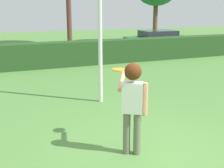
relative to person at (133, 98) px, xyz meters
The scene contains 5 objects.
ground_plane 1.18m from the person, 20.45° to the right, with size 60.00×60.00×0.00m, color #568940.
person is the anchor object (origin of this frame).
frisbee 0.83m from the person, 87.10° to the left, with size 0.27×0.27×0.03m.
hedge_row 9.17m from the person, 87.79° to the left, with size 27.76×0.90×1.14m, color #264920.
parked_car_green 14.55m from the person, 57.49° to the left, with size 4.25×1.91×1.25m.
Camera 1 is at (-2.72, -4.66, 2.77)m, focal length 48.43 mm.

